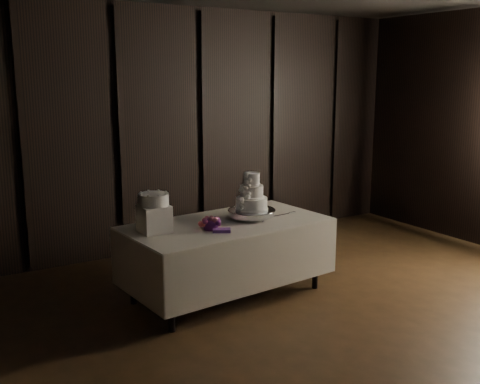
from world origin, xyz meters
The scene contains 8 objects.
room centered at (0.00, 0.00, 1.50)m, with size 6.08×7.08×3.08m.
display_table centered at (-0.68, 1.73, 0.42)m, with size 2.07×1.20×0.76m.
cake_stand centered at (-0.38, 1.74, 0.81)m, with size 0.48×0.48×0.09m, color silver.
wedding_cake centered at (-0.41, 1.72, 1.00)m, with size 0.37×0.31×0.38m.
bouquet centered at (-0.94, 1.59, 0.82)m, with size 0.27×0.37×0.18m, color #B74C68, non-canonical shape.
box_pedestal centered at (-1.41, 1.80, 0.89)m, with size 0.26×0.26×0.25m, color white.
small_cake centered at (-1.41, 1.80, 1.07)m, with size 0.28×0.28×0.11m, color white.
cake_knife centered at (-0.10, 1.67, 0.77)m, with size 0.37×0.02×0.01m, color silver.
Camera 1 is at (-3.35, -2.87, 2.18)m, focal length 42.00 mm.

